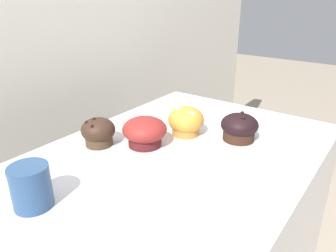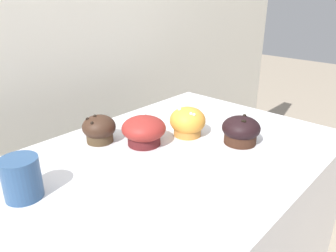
{
  "view_description": "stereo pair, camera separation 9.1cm",
  "coord_description": "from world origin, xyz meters",
  "px_view_note": "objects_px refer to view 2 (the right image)",
  "views": [
    {
      "loc": [
        -0.59,
        -0.43,
        1.29
      ],
      "look_at": [
        0.09,
        0.06,
        0.93
      ],
      "focal_mm": 35.0,
      "sensor_mm": 36.0,
      "label": 1
    },
    {
      "loc": [
        -0.53,
        -0.5,
        1.29
      ],
      "look_at": [
        0.09,
        0.06,
        0.93
      ],
      "focal_mm": 35.0,
      "sensor_mm": 36.0,
      "label": 2
    }
  ],
  "objects_px": {
    "muffin_back_right": "(241,130)",
    "muffin_front_left": "(99,129)",
    "muffin_front_center": "(188,122)",
    "muffin_back_left": "(144,131)",
    "coffee_cup": "(21,177)"
  },
  "relations": [
    {
      "from": "muffin_back_left",
      "to": "muffin_front_left",
      "type": "relative_size",
      "value": 1.31
    },
    {
      "from": "muffin_front_center",
      "to": "coffee_cup",
      "type": "distance_m",
      "value": 0.47
    },
    {
      "from": "muffin_front_center",
      "to": "muffin_front_left",
      "type": "relative_size",
      "value": 1.13
    },
    {
      "from": "muffin_front_center",
      "to": "muffin_front_left",
      "type": "xyz_separation_m",
      "value": [
        -0.2,
        0.15,
        -0.0
      ]
    },
    {
      "from": "coffee_cup",
      "to": "muffin_back_left",
      "type": "bearing_deg",
      "value": -0.9
    },
    {
      "from": "muffin_front_center",
      "to": "muffin_front_left",
      "type": "bearing_deg",
      "value": 142.21
    },
    {
      "from": "muffin_front_left",
      "to": "coffee_cup",
      "type": "xyz_separation_m",
      "value": [
        -0.27,
        -0.1,
        0.01
      ]
    },
    {
      "from": "muffin_back_left",
      "to": "muffin_front_left",
      "type": "distance_m",
      "value": 0.13
    },
    {
      "from": "muffin_back_right",
      "to": "muffin_front_center",
      "type": "bearing_deg",
      "value": 111.8
    },
    {
      "from": "coffee_cup",
      "to": "muffin_front_left",
      "type": "bearing_deg",
      "value": 20.29
    },
    {
      "from": "muffin_back_right",
      "to": "coffee_cup",
      "type": "bearing_deg",
      "value": 159.3
    },
    {
      "from": "muffin_back_right",
      "to": "muffin_front_left",
      "type": "relative_size",
      "value": 1.13
    },
    {
      "from": "muffin_back_right",
      "to": "muffin_back_left",
      "type": "bearing_deg",
      "value": 133.78
    },
    {
      "from": "muffin_front_center",
      "to": "muffin_back_right",
      "type": "distance_m",
      "value": 0.15
    },
    {
      "from": "muffin_front_center",
      "to": "muffin_back_left",
      "type": "height_order",
      "value": "muffin_front_center"
    }
  ]
}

